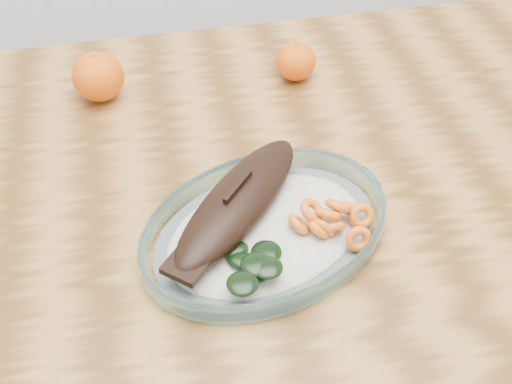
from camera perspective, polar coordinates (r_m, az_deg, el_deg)
dining_table at (r=0.95m, az=-0.56°, el=-3.01°), size 1.20×0.80×0.75m
plated_meal at (r=0.79m, az=0.77°, el=-2.99°), size 0.75×0.75×0.08m
orange_left at (r=1.02m, az=-13.85°, el=9.94°), size 0.08×0.08×0.08m
orange_right at (r=1.04m, az=3.57°, el=11.52°), size 0.06×0.06×0.06m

